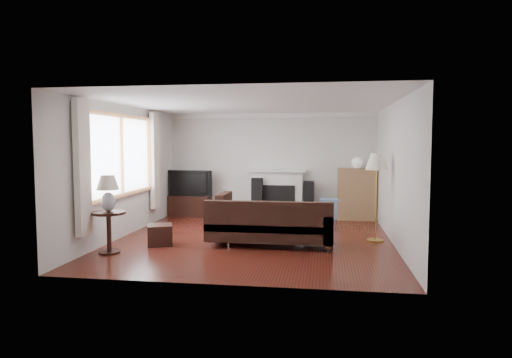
# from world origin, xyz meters

# --- Properties ---
(room) EXTENTS (5.10, 5.60, 2.54)m
(room) POSITION_xyz_m (0.00, 0.00, 1.25)
(room) COLOR #4C1910
(room) RESTS_ON ground
(window) EXTENTS (0.12, 2.74, 1.54)m
(window) POSITION_xyz_m (-2.45, -0.20, 1.55)
(window) COLOR #975F38
(window) RESTS_ON room
(curtain_near) EXTENTS (0.10, 0.35, 2.10)m
(curtain_near) POSITION_xyz_m (-2.40, -1.72, 1.40)
(curtain_near) COLOR silver
(curtain_near) RESTS_ON room
(curtain_far) EXTENTS (0.10, 0.35, 2.10)m
(curtain_far) POSITION_xyz_m (-2.40, 1.32, 1.40)
(curtain_far) COLOR silver
(curtain_far) RESTS_ON room
(fireplace) EXTENTS (1.40, 0.26, 1.15)m
(fireplace) POSITION_xyz_m (0.15, 2.64, 0.57)
(fireplace) COLOR white
(fireplace) RESTS_ON room
(tv_stand) EXTENTS (1.00, 0.45, 0.50)m
(tv_stand) POSITION_xyz_m (-1.97, 2.50, 0.25)
(tv_stand) COLOR black
(tv_stand) RESTS_ON ground
(television) EXTENTS (1.09, 0.14, 0.63)m
(television) POSITION_xyz_m (-1.93, 2.50, 0.81)
(television) COLOR black
(television) RESTS_ON tv_stand
(speaker_left) EXTENTS (0.27, 0.32, 0.95)m
(speaker_left) POSITION_xyz_m (-0.30, 2.55, 0.48)
(speaker_left) COLOR black
(speaker_left) RESTS_ON ground
(speaker_right) EXTENTS (0.25, 0.30, 0.88)m
(speaker_right) POSITION_xyz_m (0.93, 2.55, 0.44)
(speaker_right) COLOR black
(speaker_right) RESTS_ON ground
(bookshelf) EXTENTS (0.87, 0.41, 1.20)m
(bookshelf) POSITION_xyz_m (2.03, 2.51, 0.60)
(bookshelf) COLOR #946C45
(bookshelf) RESTS_ON ground
(globe_lamp) EXTENTS (0.26, 0.26, 0.26)m
(globe_lamp) POSITION_xyz_m (2.03, 2.51, 1.33)
(globe_lamp) COLOR white
(globe_lamp) RESTS_ON bookshelf
(sectional_sofa) EXTENTS (2.35, 1.72, 0.76)m
(sectional_sofa) POSITION_xyz_m (0.36, -0.44, 0.38)
(sectional_sofa) COLOR black
(sectional_sofa) RESTS_ON ground
(coffee_table) EXTENTS (1.02, 0.58, 0.39)m
(coffee_table) POSITION_xyz_m (0.25, 0.80, 0.20)
(coffee_table) COLOR #8E5F44
(coffee_table) RESTS_ON ground
(footstool) EXTENTS (0.54, 0.54, 0.35)m
(footstool) POSITION_xyz_m (-1.56, -0.70, 0.18)
(footstool) COLOR black
(footstool) RESTS_ON ground
(floor_lamp) EXTENTS (0.44, 0.44, 1.60)m
(floor_lamp) POSITION_xyz_m (2.22, 0.17, 0.80)
(floor_lamp) COLOR #B99440
(floor_lamp) RESTS_ON ground
(side_table) EXTENTS (0.55, 0.55, 0.68)m
(side_table) POSITION_xyz_m (-2.15, -1.41, 0.34)
(side_table) COLOR black
(side_table) RESTS_ON ground
(table_lamp) EXTENTS (0.36, 0.36, 0.58)m
(table_lamp) POSITION_xyz_m (-2.15, -1.41, 0.97)
(table_lamp) COLOR silver
(table_lamp) RESTS_ON side_table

